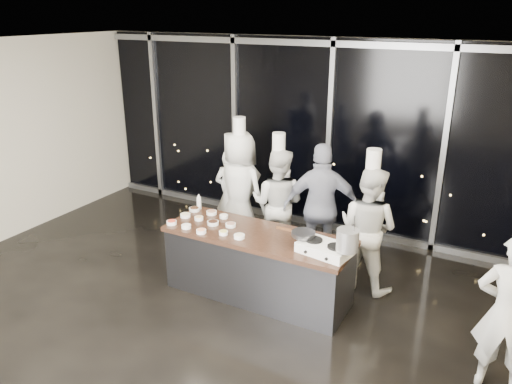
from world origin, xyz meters
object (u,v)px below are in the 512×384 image
chef_left (240,189)px  chef_right (368,228)px  stock_pot (348,240)px  guest (322,207)px  chef_far_left (231,194)px  chef_center (278,203)px  frying_pan (303,233)px  stove (325,248)px  demo_counter (258,264)px  chef_side (509,313)px

chef_left → chef_right: size_ratio=1.07×
stock_pot → guest: guest is taller
chef_far_left → chef_center: bearing=166.0°
chef_right → chef_far_left: bearing=3.9°
frying_pan → chef_far_left: 2.30m
stove → stock_pot: bearing=-3.7°
demo_counter → stove: size_ratio=3.72×
stove → chef_side: bearing=1.6°
chef_center → stock_pot: bearing=130.4°
demo_counter → chef_right: (1.17, 0.91, 0.42)m
chef_far_left → chef_side: 4.46m
demo_counter → chef_far_left: size_ratio=1.38×
stove → chef_far_left: chef_far_left is taller
stove → chef_right: size_ratio=0.34×
chef_left → chef_side: chef_left is taller
stove → guest: 1.35m
guest → chef_center: bearing=-25.1°
guest → chef_side: (2.50, -1.54, -0.07)m
stove → frying_pan: bearing=179.4°
frying_pan → chef_left: (-1.62, 1.29, -0.13)m
chef_left → chef_center: bearing=-174.1°
chef_right → stove: bearing=91.2°
stock_pot → frying_pan: bearing=168.0°
stock_pot → chef_side: chef_side is taller
chef_far_left → chef_right: chef_right is taller
guest → stove: bearing=89.8°
demo_counter → chef_far_left: 1.81m
guest → chef_side: 2.94m
stock_pot → chef_far_left: bearing=148.3°
demo_counter → chef_right: chef_right is taller
frying_pan → chef_right: (0.53, 0.97, -0.20)m
stock_pot → chef_right: chef_right is taller
chef_side → chef_center: bearing=-24.5°
demo_counter → chef_left: chef_left is taller
frying_pan → chef_center: size_ratio=0.27×
frying_pan → chef_right: size_ratio=0.27×
chef_far_left → chef_right: bearing=165.9°
chef_left → guest: chef_left is taller
guest → frying_pan: bearing=77.3°
stove → chef_center: bearing=143.8°
guest → chef_right: chef_right is taller
demo_counter → frying_pan: (0.64, -0.05, 0.61)m
chef_left → chef_right: chef_left is taller
stock_pot → chef_right: (-0.06, 1.09, -0.30)m
demo_counter → guest: size_ratio=1.31×
frying_pan → stove: bearing=-0.6°
chef_left → frying_pan: bearing=153.2°
frying_pan → guest: 1.21m
stock_pot → chef_far_left: size_ratio=0.14×
chef_center → guest: 0.71m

